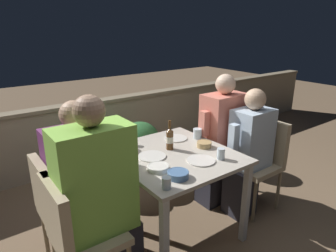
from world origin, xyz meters
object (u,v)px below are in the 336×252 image
(chair_right_far, at_px, (232,147))
(person_coral_top, at_px, (220,140))
(chair_left_far, at_px, (60,205))
(potted_plant, at_px, (224,133))
(beer_bottle, at_px, (170,138))
(person_purple_stripe, at_px, (85,184))
(person_blue_shirt, at_px, (248,153))
(person_green_blouse, at_px, (101,199))
(chair_right_near, at_px, (260,155))
(chair_left_near, at_px, (74,230))

(chair_right_far, distance_m, person_coral_top, 0.23)
(chair_left_far, height_order, potted_plant, chair_left_far)
(person_coral_top, height_order, beer_bottle, person_coral_top)
(person_purple_stripe, distance_m, person_coral_top, 1.39)
(chair_left_far, bearing_deg, chair_right_far, 0.01)
(person_blue_shirt, height_order, person_coral_top, person_coral_top)
(person_green_blouse, distance_m, chair_right_near, 1.68)
(chair_left_far, bearing_deg, chair_left_near, -92.92)
(person_blue_shirt, distance_m, chair_right_far, 0.33)
(person_green_blouse, xyz_separation_m, beer_bottle, (0.76, 0.28, 0.16))
(chair_right_far, bearing_deg, person_coral_top, 180.00)
(person_coral_top, distance_m, potted_plant, 0.79)
(person_purple_stripe, relative_size, chair_right_far, 1.44)
(person_purple_stripe, xyz_separation_m, potted_plant, (1.98, 0.49, -0.18))
(person_blue_shirt, bearing_deg, person_purple_stripe, 168.38)
(chair_right_far, xyz_separation_m, potted_plant, (0.39, 0.49, -0.08))
(person_green_blouse, xyz_separation_m, chair_left_far, (-0.18, 0.33, -0.14))
(chair_left_near, xyz_separation_m, beer_bottle, (0.95, 0.28, 0.30))
(person_purple_stripe, height_order, person_coral_top, person_coral_top)
(chair_left_near, relative_size, chair_right_near, 1.00)
(chair_right_far, distance_m, beer_bottle, 0.90)
(chair_right_far, bearing_deg, person_green_blouse, -168.41)
(chair_left_far, relative_size, person_blue_shirt, 0.73)
(chair_right_far, height_order, beer_bottle, beer_bottle)
(person_purple_stripe, distance_m, beer_bottle, 0.77)
(chair_left_far, distance_m, person_purple_stripe, 0.22)
(chair_left_far, xyz_separation_m, person_coral_top, (1.59, 0.00, 0.12))
(chair_left_near, distance_m, chair_right_far, 1.83)
(person_purple_stripe, bearing_deg, chair_left_near, -122.89)
(chair_left_near, xyz_separation_m, person_coral_top, (1.60, 0.33, 0.12))
(potted_plant, bearing_deg, chair_right_far, -128.68)
(chair_left_near, xyz_separation_m, person_blue_shirt, (1.67, 0.03, 0.07))
(chair_left_far, distance_m, person_coral_top, 1.59)
(chair_left_near, distance_m, person_purple_stripe, 0.40)
(person_green_blouse, bearing_deg, chair_left_near, 180.00)
(person_coral_top, bearing_deg, person_blue_shirt, -77.56)
(chair_right_near, bearing_deg, person_purple_stripe, 169.74)
(person_green_blouse, bearing_deg, person_coral_top, 13.14)
(person_coral_top, relative_size, potted_plant, 1.74)
(chair_left_near, distance_m, chair_right_near, 1.87)
(person_green_blouse, distance_m, person_coral_top, 1.45)
(person_purple_stripe, xyz_separation_m, beer_bottle, (0.74, -0.05, 0.21))
(person_purple_stripe, bearing_deg, person_green_blouse, -93.47)
(person_green_blouse, bearing_deg, potted_plant, 22.30)
(person_purple_stripe, bearing_deg, person_coral_top, 0.01)
(person_green_blouse, bearing_deg, person_blue_shirt, 1.14)
(chair_right_near, height_order, potted_plant, chair_right_near)
(chair_left_near, relative_size, potted_plant, 1.17)
(person_blue_shirt, distance_m, person_coral_top, 0.31)
(person_coral_top, bearing_deg, chair_left_near, -168.40)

